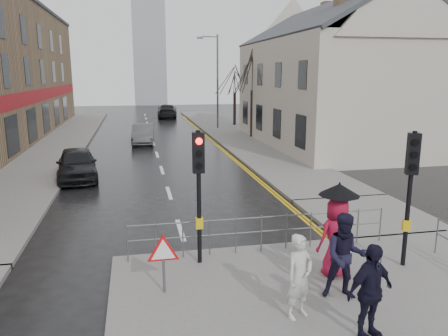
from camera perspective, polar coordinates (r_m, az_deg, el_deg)
name	(u,v)px	position (r m, az deg, el deg)	size (l,w,h in m)	color
ground	(193,271)	(11.31, -4.05, -13.29)	(120.00, 120.00, 0.00)	black
near_pavement	(376,334)	(9.24, 19.27, -19.79)	(10.00, 9.00, 0.14)	#605E5B
left_pavement	(62,141)	(33.87, -20.41, 3.33)	(4.00, 44.00, 0.14)	#605E5B
right_pavement	(230,133)	(36.30, 0.85, 4.64)	(4.00, 40.00, 0.14)	#605E5B
pavement_bridge_right	(368,215)	(16.00, 18.24, -5.84)	(4.00, 4.20, 0.14)	#605E5B
building_right_cream	(332,75)	(31.11, 13.94, 11.73)	(9.00, 16.40, 10.10)	#B6AF9F
church_tower	(149,47)	(72.30, -9.78, 15.34)	(5.00, 5.00, 18.00)	#96999E
traffic_signal_near_left	(199,174)	(10.70, -3.33, -0.79)	(0.28, 0.27, 3.40)	black
traffic_signal_near_right	(411,176)	(11.45, 23.23, -0.91)	(0.34, 0.33, 3.40)	black
guard_railing_front	(261,225)	(11.90, 4.92, -7.49)	(7.14, 0.04, 1.00)	#595B5E
warning_sign	(163,254)	(9.72, -7.94, -11.07)	(0.80, 0.07, 1.35)	#595B5E
street_lamp	(216,75)	(38.78, -1.11, 12.00)	(1.83, 0.25, 8.00)	#595B5E
tree_near	(252,70)	(33.31, 3.74, 12.67)	(2.40, 2.40, 6.58)	#2F211A
tree_far	(235,78)	(41.19, 1.41, 11.61)	(2.40, 2.40, 5.64)	#2F211A
pedestrian_a	(299,276)	(8.88, 9.82, -13.79)	(0.62, 0.41, 1.71)	#BBBBB6
pedestrian_b	(345,256)	(9.76, 15.58, -11.06)	(0.91, 0.71, 1.88)	black
pedestrian_with_umbrella	(337,228)	(10.65, 14.56, -7.62)	(1.02, 0.96, 2.26)	#A41332
pedestrian_d	(370,292)	(8.53, 18.54, -15.08)	(1.06, 0.44, 1.80)	black
car_parked	(77,164)	(21.47, -18.67, 0.51)	(1.75, 4.35, 1.48)	black
car_mid	(143,134)	(31.47, -10.50, 4.40)	(1.45, 4.17, 1.37)	#46484B
car_far	(167,111)	(49.64, -7.43, 7.38)	(2.11, 5.18, 1.50)	black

